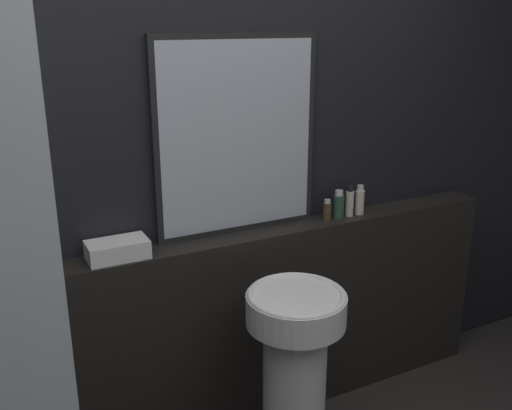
{
  "coord_description": "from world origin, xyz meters",
  "views": [
    {
      "loc": [
        -0.97,
        -0.73,
        1.85
      ],
      "look_at": [
        0.07,
        1.29,
        1.11
      ],
      "focal_mm": 40.0,
      "sensor_mm": 36.0,
      "label": 1
    }
  ],
  "objects_px": {
    "towel_stack": "(117,249)",
    "body_wash_bottle": "(360,201)",
    "pedestal_sink": "(295,372)",
    "mirror": "(237,137)",
    "lotion_bottle": "(350,202)",
    "conditioner_bottle": "(339,205)",
    "shampoo_bottle": "(327,210)"
  },
  "relations": [
    {
      "from": "towel_stack",
      "to": "shampoo_bottle",
      "type": "xyz_separation_m",
      "value": [
        0.99,
        0.0,
        0.01
      ]
    },
    {
      "from": "pedestal_sink",
      "to": "body_wash_bottle",
      "type": "relative_size",
      "value": 5.89
    },
    {
      "from": "body_wash_bottle",
      "to": "towel_stack",
      "type": "bearing_deg",
      "value": 180.0
    },
    {
      "from": "body_wash_bottle",
      "to": "lotion_bottle",
      "type": "bearing_deg",
      "value": 180.0
    },
    {
      "from": "lotion_bottle",
      "to": "conditioner_bottle",
      "type": "bearing_deg",
      "value": 180.0
    },
    {
      "from": "pedestal_sink",
      "to": "mirror",
      "type": "bearing_deg",
      "value": 91.83
    },
    {
      "from": "towel_stack",
      "to": "lotion_bottle",
      "type": "height_order",
      "value": "lotion_bottle"
    },
    {
      "from": "mirror",
      "to": "lotion_bottle",
      "type": "relative_size",
      "value": 5.65
    },
    {
      "from": "lotion_bottle",
      "to": "pedestal_sink",
      "type": "bearing_deg",
      "value": -142.4
    },
    {
      "from": "lotion_bottle",
      "to": "shampoo_bottle",
      "type": "bearing_deg",
      "value": 180.0
    },
    {
      "from": "mirror",
      "to": "shampoo_bottle",
      "type": "distance_m",
      "value": 0.58
    },
    {
      "from": "mirror",
      "to": "shampoo_bottle",
      "type": "relative_size",
      "value": 8.46
    },
    {
      "from": "towel_stack",
      "to": "pedestal_sink",
      "type": "bearing_deg",
      "value": -36.26
    },
    {
      "from": "towel_stack",
      "to": "body_wash_bottle",
      "type": "relative_size",
      "value": 1.64
    },
    {
      "from": "shampoo_bottle",
      "to": "conditioner_bottle",
      "type": "distance_m",
      "value": 0.07
    },
    {
      "from": "mirror",
      "to": "lotion_bottle",
      "type": "xyz_separation_m",
      "value": [
        0.56,
        -0.06,
        -0.36
      ]
    },
    {
      "from": "towel_stack",
      "to": "conditioner_bottle",
      "type": "xyz_separation_m",
      "value": [
        1.06,
        0.0,
        0.03
      ]
    },
    {
      "from": "mirror",
      "to": "conditioner_bottle",
      "type": "relative_size",
      "value": 6.23
    },
    {
      "from": "pedestal_sink",
      "to": "lotion_bottle",
      "type": "bearing_deg",
      "value": 37.6
    },
    {
      "from": "pedestal_sink",
      "to": "towel_stack",
      "type": "height_order",
      "value": "towel_stack"
    },
    {
      "from": "conditioner_bottle",
      "to": "pedestal_sink",
      "type": "bearing_deg",
      "value": -138.92
    },
    {
      "from": "pedestal_sink",
      "to": "towel_stack",
      "type": "relative_size",
      "value": 3.59
    },
    {
      "from": "pedestal_sink",
      "to": "body_wash_bottle",
      "type": "distance_m",
      "value": 0.9
    },
    {
      "from": "conditioner_bottle",
      "to": "shampoo_bottle",
      "type": "bearing_deg",
      "value": 180.0
    },
    {
      "from": "towel_stack",
      "to": "shampoo_bottle",
      "type": "bearing_deg",
      "value": 0.0
    },
    {
      "from": "mirror",
      "to": "body_wash_bottle",
      "type": "xyz_separation_m",
      "value": [
        0.62,
        -0.06,
        -0.36
      ]
    },
    {
      "from": "pedestal_sink",
      "to": "towel_stack",
      "type": "distance_m",
      "value": 0.86
    },
    {
      "from": "mirror",
      "to": "conditioner_bottle",
      "type": "height_order",
      "value": "mirror"
    },
    {
      "from": "towel_stack",
      "to": "body_wash_bottle",
      "type": "height_order",
      "value": "body_wash_bottle"
    },
    {
      "from": "towel_stack",
      "to": "lotion_bottle",
      "type": "relative_size",
      "value": 1.58
    },
    {
      "from": "conditioner_bottle",
      "to": "lotion_bottle",
      "type": "relative_size",
      "value": 0.91
    },
    {
      "from": "mirror",
      "to": "towel_stack",
      "type": "distance_m",
      "value": 0.68
    }
  ]
}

